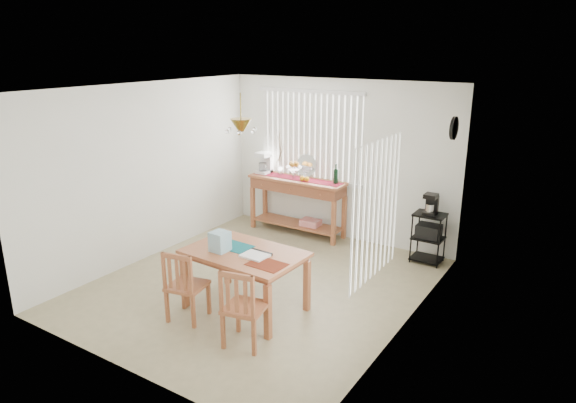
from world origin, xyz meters
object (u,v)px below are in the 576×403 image
Objects in this scene: sideboard at (298,192)px; wire_cart at (429,233)px; dining_table at (245,258)px; cart_items at (431,204)px; chair_right at (244,308)px; chair_left at (185,286)px.

sideboard reaches higher than wire_cart.
cart_items is at bearing 61.35° from dining_table.
chair_right is (1.33, -3.26, -0.27)m from sideboard.
chair_left is at bearing -119.96° from wire_cart.
cart_items is (2.27, -0.01, 0.17)m from sideboard.
chair_right reaches higher than dining_table.
wire_cart is 0.44m from cart_items.
dining_table is 0.84m from chair_right.
cart_items is 3.41m from chair_right.
chair_left is (-0.42, -0.59, -0.23)m from dining_table.
sideboard reaches higher than chair_left.
dining_table is 1.62× the size of chair_left.
sideboard is at bearing 179.78° from cart_items.
dining_table is (-1.41, -2.59, -0.23)m from cart_items.
sideboard is 1.93× the size of chair_left.
chair_left is 0.97× the size of chair_right.
chair_right is at bearing -106.04° from cart_items.
cart_items is 0.22× the size of dining_table.
dining_table is at bearing -118.73° from wire_cart.
chair_left is at bearing -119.90° from cart_items.
chair_left is (-1.83, -3.17, -0.02)m from wire_cart.
dining_table is at bearing 126.07° from chair_right.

